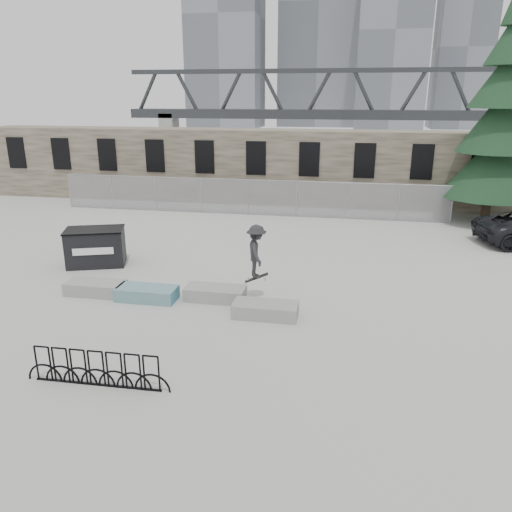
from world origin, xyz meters
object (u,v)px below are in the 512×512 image
Objects in this scene: skateboarder at (256,252)px; spruce_tree at (497,131)px; planter_far_left at (96,287)px; planter_center_right at (215,293)px; planter_offset at (265,309)px; planter_center_left at (147,293)px; bike_rack at (97,369)px; dumpster at (96,247)px.

spruce_tree is at bearing -55.15° from skateboarder.
spruce_tree is (15.67, 13.28, 4.52)m from planter_far_left.
spruce_tree reaches higher than planter_center_right.
spruce_tree is (11.50, 13.02, 4.52)m from planter_center_right.
skateboarder reaches higher than planter_offset.
planter_center_left is 0.17× the size of spruce_tree.
skateboarder is at bearing -127.70° from spruce_tree.
planter_center_right is 17.95m from spruce_tree.
planter_offset is 1.88m from skateboarder.
planter_offset is at bearing -124.46° from spruce_tree.
bike_rack reaches higher than planter_center_right.
planter_far_left is 5.79m from skateboarder.
skateboarder is at bearing -1.71° from planter_center_right.
skateboarder is at bearing 5.97° from planter_center_left.
planter_center_left is (1.92, -0.16, 0.00)m from planter_far_left.
planter_center_left is 4.57m from dumpster.
dumpster reaches higher than planter_offset.
planter_offset is 1.04× the size of skateboarder.
dumpster is at bearing 154.07° from planter_offset.
skateboarder is (1.40, -0.04, 1.54)m from planter_center_right.
planter_center_left is 3.98m from skateboarder.
dumpster is 20.43m from spruce_tree.
planter_center_right is 6.23m from dumpster.
dumpster is 0.72× the size of bike_rack.
dumpster is 1.34× the size of skateboarder.
planter_center_left is 0.77× the size of dumpster.
planter_center_right is at bearing -131.45° from spruce_tree.
planter_center_left and planter_center_right have the same top height.
planter_far_left is 1.00× the size of planter_offset.
planter_center_left is at bearing 78.51° from skateboarder.
bike_rack is 1.86× the size of skateboarder.
planter_offset is (1.86, -1.02, 0.00)m from planter_center_right.
planter_far_left is 21.03m from spruce_tree.
spruce_tree is at bearing 12.00° from dumpster.
skateboarder reaches higher than planter_far_left.
planter_offset is 0.77× the size of dumpster.
bike_rack is 6.30m from skateboarder.
bike_rack is (-3.26, -4.51, 0.20)m from planter_offset.
planter_far_left and planter_center_left have the same top height.
spruce_tree is (9.63, 14.03, 4.52)m from planter_offset.
planter_center_right is at bearing 10.66° from planter_center_left.
planter_center_right is 1.00× the size of planter_offset.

